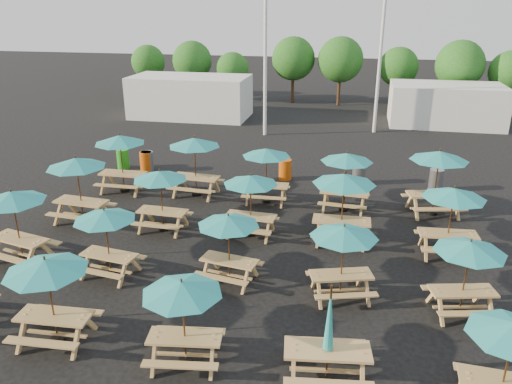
% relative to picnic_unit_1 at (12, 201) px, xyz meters
% --- Properties ---
extents(ground, '(120.00, 120.00, 0.00)m').
position_rel_picnic_unit_1_xyz_m(ground, '(6.49, 2.99, -1.99)').
color(ground, black).
rests_on(ground, ground).
extents(picnic_unit_1, '(2.36, 2.36, 2.32)m').
position_rel_picnic_unit_1_xyz_m(picnic_unit_1, '(0.00, 0.00, 0.00)').
color(picnic_unit_1, tan).
rests_on(picnic_unit_1, ground).
extents(picnic_unit_2, '(2.24, 2.24, 2.45)m').
position_rel_picnic_unit_1_xyz_m(picnic_unit_2, '(0.31, 3.09, 0.11)').
color(picnic_unit_2, tan).
rests_on(picnic_unit_2, ground).
extents(picnic_unit_3, '(2.11, 2.11, 2.46)m').
position_rel_picnic_unit_1_xyz_m(picnic_unit_3, '(0.40, 6.31, 0.12)').
color(picnic_unit_3, tan).
rests_on(picnic_unit_3, ground).
extents(picnic_unit_4, '(1.97, 1.97, 2.21)m').
position_rel_picnic_unit_1_xyz_m(picnic_unit_4, '(3.29, -3.37, -0.09)').
color(picnic_unit_4, tan).
rests_on(picnic_unit_4, ground).
extents(picnic_unit_5, '(2.01, 2.01, 2.09)m').
position_rel_picnic_unit_1_xyz_m(picnic_unit_5, '(3.10, -0.28, -0.20)').
color(picnic_unit_5, tan).
rests_on(picnic_unit_5, ground).
extents(picnic_unit_6, '(1.94, 1.94, 2.21)m').
position_rel_picnic_unit_1_xyz_m(picnic_unit_6, '(3.46, 3.00, -0.10)').
color(picnic_unit_6, tan).
rests_on(picnic_unit_6, ground).
extents(picnic_unit_7, '(2.26, 2.26, 2.47)m').
position_rel_picnic_unit_1_xyz_m(picnic_unit_7, '(3.55, 6.48, 0.13)').
color(picnic_unit_7, tan).
rests_on(picnic_unit_7, ground).
extents(picnic_unit_8, '(1.99, 1.99, 2.08)m').
position_rel_picnic_unit_1_xyz_m(picnic_unit_8, '(6.51, -3.46, -0.21)').
color(picnic_unit_8, tan).
rests_on(picnic_unit_8, ground).
extents(picnic_unit_9, '(2.04, 2.04, 2.07)m').
position_rel_picnic_unit_1_xyz_m(picnic_unit_9, '(6.61, 0.11, -0.22)').
color(picnic_unit_9, tan).
rests_on(picnic_unit_9, ground).
extents(picnic_unit_10, '(1.96, 1.96, 2.19)m').
position_rel_picnic_unit_1_xyz_m(picnic_unit_10, '(6.57, 3.21, -0.11)').
color(picnic_unit_10, tan).
rests_on(picnic_unit_10, ground).
extents(picnic_unit_11, '(1.96, 1.96, 2.25)m').
position_rel_picnic_unit_1_xyz_m(picnic_unit_11, '(6.53, 6.30, -0.06)').
color(picnic_unit_11, tan).
rests_on(picnic_unit_11, ground).
extents(picnic_unit_12, '(1.99, 1.80, 2.31)m').
position_rel_picnic_unit_1_xyz_m(picnic_unit_12, '(9.62, -3.38, -1.04)').
color(picnic_unit_12, tan).
rests_on(picnic_unit_12, ground).
extents(picnic_unit_13, '(2.25, 2.25, 2.13)m').
position_rel_picnic_unit_1_xyz_m(picnic_unit_13, '(9.76, -0.10, -0.17)').
color(picnic_unit_13, tan).
rests_on(picnic_unit_13, ground).
extents(picnic_unit_14, '(2.08, 2.08, 2.43)m').
position_rel_picnic_unit_1_xyz_m(picnic_unit_14, '(9.63, 3.29, 0.09)').
color(picnic_unit_14, tan).
rests_on(picnic_unit_14, ground).
extents(picnic_unit_15, '(2.13, 2.13, 2.31)m').
position_rel_picnic_unit_1_xyz_m(picnic_unit_15, '(9.63, 6.06, -0.01)').
color(picnic_unit_15, tan).
rests_on(picnic_unit_15, ground).
extents(picnic_unit_17, '(2.13, 2.13, 2.09)m').
position_rel_picnic_unit_1_xyz_m(picnic_unit_17, '(12.82, -0.28, -0.20)').
color(picnic_unit_17, tan).
rests_on(picnic_unit_17, ground).
extents(picnic_unit_18, '(2.06, 2.06, 2.28)m').
position_rel_picnic_unit_1_xyz_m(picnic_unit_18, '(12.95, 3.02, -0.03)').
color(picnic_unit_18, tan).
rests_on(picnic_unit_18, ground).
extents(picnic_unit_19, '(2.55, 2.55, 2.50)m').
position_rel_picnic_unit_1_xyz_m(picnic_unit_19, '(12.93, 6.35, 0.16)').
color(picnic_unit_19, tan).
rests_on(picnic_unit_19, ground).
extents(waste_bin_0, '(0.58, 0.58, 0.93)m').
position_rel_picnic_unit_1_xyz_m(waste_bin_0, '(-1.03, 9.24, -1.53)').
color(waste_bin_0, '#1E971B').
rests_on(waste_bin_0, ground).
extents(waste_bin_1, '(0.58, 0.58, 0.93)m').
position_rel_picnic_unit_1_xyz_m(waste_bin_1, '(0.24, 9.06, -1.53)').
color(waste_bin_1, '#C44E0B').
rests_on(waste_bin_1, ground).
extents(waste_bin_2, '(0.58, 0.58, 0.93)m').
position_rel_picnic_unit_1_xyz_m(waste_bin_2, '(0.28, 9.12, -1.53)').
color(waste_bin_2, gray).
rests_on(waste_bin_2, ground).
extents(waste_bin_3, '(0.58, 0.58, 0.93)m').
position_rel_picnic_unit_1_xyz_m(waste_bin_3, '(6.88, 9.18, -1.53)').
color(waste_bin_3, '#C44E0B').
rests_on(waste_bin_3, ground).
extents(waste_bin_4, '(0.58, 0.58, 0.93)m').
position_rel_picnic_unit_1_xyz_m(waste_bin_4, '(10.15, 9.28, -1.53)').
color(waste_bin_4, gray).
rests_on(waste_bin_4, ground).
extents(waste_bin_5, '(0.58, 0.58, 0.93)m').
position_rel_picnic_unit_1_xyz_m(waste_bin_5, '(13.37, 9.06, -1.53)').
color(waste_bin_5, gray).
rests_on(waste_bin_5, ground).
extents(mast_0, '(0.20, 0.20, 12.00)m').
position_rel_picnic_unit_1_xyz_m(mast_0, '(4.49, 16.99, 4.01)').
color(mast_0, silver).
rests_on(mast_0, ground).
extents(mast_1, '(0.20, 0.20, 12.00)m').
position_rel_picnic_unit_1_xyz_m(mast_1, '(10.99, 18.99, 4.01)').
color(mast_1, silver).
rests_on(mast_1, ground).
extents(event_tent_0, '(8.00, 4.00, 2.80)m').
position_rel_picnic_unit_1_xyz_m(event_tent_0, '(-1.51, 20.99, -0.59)').
color(event_tent_0, silver).
rests_on(event_tent_0, ground).
extents(event_tent_1, '(7.00, 4.00, 2.60)m').
position_rel_picnic_unit_1_xyz_m(event_tent_1, '(15.49, 21.99, -0.69)').
color(event_tent_1, silver).
rests_on(event_tent_1, ground).
extents(tree_0, '(2.80, 2.80, 4.24)m').
position_rel_picnic_unit_1_xyz_m(tree_0, '(-7.58, 28.23, 0.84)').
color(tree_0, '#382314').
rests_on(tree_0, ground).
extents(tree_1, '(3.11, 3.11, 4.72)m').
position_rel_picnic_unit_1_xyz_m(tree_1, '(-3.25, 26.89, 1.16)').
color(tree_1, '#382314').
rests_on(tree_1, ground).
extents(tree_2, '(2.59, 2.59, 3.93)m').
position_rel_picnic_unit_1_xyz_m(tree_2, '(0.10, 26.64, 0.63)').
color(tree_2, '#382314').
rests_on(tree_2, ground).
extents(tree_3, '(3.36, 3.36, 5.09)m').
position_rel_picnic_unit_1_xyz_m(tree_3, '(4.74, 27.70, 1.41)').
color(tree_3, '#382314').
rests_on(tree_3, ground).
extents(tree_4, '(3.41, 3.41, 5.17)m').
position_rel_picnic_unit_1_xyz_m(tree_4, '(8.39, 27.24, 1.47)').
color(tree_4, '#382314').
rests_on(tree_4, ground).
extents(tree_5, '(2.94, 2.94, 4.45)m').
position_rel_picnic_unit_1_xyz_m(tree_5, '(12.72, 27.66, 0.98)').
color(tree_5, '#382314').
rests_on(tree_5, ground).
extents(tree_6, '(3.38, 3.38, 5.13)m').
position_rel_picnic_unit_1_xyz_m(tree_6, '(16.73, 25.88, 1.43)').
color(tree_6, '#382314').
rests_on(tree_6, ground).
extents(tree_7, '(2.95, 2.95, 4.48)m').
position_rel_picnic_unit_1_xyz_m(tree_7, '(20.12, 25.91, 1.00)').
color(tree_7, '#382314').
rests_on(tree_7, ground).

